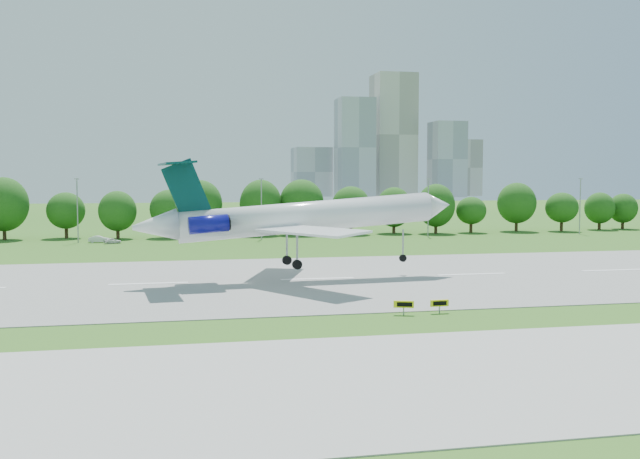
{
  "coord_description": "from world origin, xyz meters",
  "views": [
    {
      "loc": [
        -36.84,
        -59.15,
        12.34
      ],
      "look_at": [
        -21.13,
        18.0,
        6.6
      ],
      "focal_mm": 40.0,
      "sensor_mm": 36.0,
      "label": 1
    }
  ],
  "objects": [
    {
      "name": "skyline",
      "position": [
        100.16,
        390.61,
        30.46
      ],
      "size": [
        127.0,
        52.0,
        80.0
      ],
      "color": "#B2B2B7",
      "rests_on": "ground"
    },
    {
      "name": "ground",
      "position": [
        0.0,
        0.0,
        0.0
      ],
      "size": [
        600.0,
        600.0,
        0.0
      ],
      "primitive_type": "plane",
      "color": "#265716",
      "rests_on": "ground"
    },
    {
      "name": "service_vehicle_b",
      "position": [
        -48.45,
        78.69,
        0.53
      ],
      "size": [
        3.33,
        2.14,
        1.06
      ],
      "primitive_type": "imported",
      "rotation": [
        0.0,
        0.0,
        1.88
      ],
      "color": "silver",
      "rests_on": "ground"
    },
    {
      "name": "taxi_sign_centre",
      "position": [
        -13.36,
        1.55,
        0.91
      ],
      "size": [
        1.75,
        0.29,
        1.23
      ],
      "rotation": [
        0.0,
        0.0,
        0.04
      ],
      "color": "gray",
      "rests_on": "ground"
    },
    {
      "name": "airliner",
      "position": [
        -23.08,
        24.78,
        7.67
      ],
      "size": [
        39.9,
        28.83,
        12.95
      ],
      "rotation": [
        0.0,
        -0.06,
        0.11
      ],
      "color": "white",
      "rests_on": "ground"
    },
    {
      "name": "runway",
      "position": [
        0.0,
        25.0,
        0.04
      ],
      "size": [
        400.0,
        45.0,
        0.08
      ],
      "primitive_type": "cube",
      "color": "gray",
      "rests_on": "ground"
    },
    {
      "name": "service_vehicle_a",
      "position": [
        -51.12,
        81.46,
        0.64
      ],
      "size": [
        3.93,
        1.41,
        1.29
      ],
      "primitive_type": "imported",
      "rotation": [
        0.0,
        0.0,
        1.56
      ],
      "color": "silver",
      "rests_on": "ground"
    },
    {
      "name": "light_poles",
      "position": [
        -2.5,
        82.0,
        6.34
      ],
      "size": [
        175.9,
        0.25,
        12.19
      ],
      "color": "gray",
      "rests_on": "ground"
    },
    {
      "name": "tree_line",
      "position": [
        0.0,
        92.0,
        6.19
      ],
      "size": [
        288.4,
        8.4,
        10.4
      ],
      "color": "#382314",
      "rests_on": "ground"
    },
    {
      "name": "taxi_sign_left",
      "position": [
        -16.82,
        1.4,
        0.95
      ],
      "size": [
        1.8,
        0.77,
        1.29
      ],
      "rotation": [
        0.0,
        0.0,
        -0.32
      ],
      "color": "gray",
      "rests_on": "ground"
    }
  ]
}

